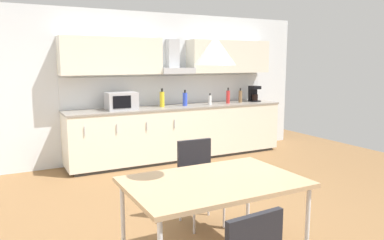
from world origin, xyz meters
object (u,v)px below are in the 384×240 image
(bottle_yellow, at_px, (162,99))
(chair_far_right, at_px, (198,173))
(bottle_red, at_px, (228,97))
(bottle_white, at_px, (210,100))
(bottle_blue, at_px, (185,99))
(microwave, at_px, (121,101))
(dining_table, at_px, (214,185))
(coffee_maker, at_px, (254,94))
(pendant_lamp, at_px, (215,50))
(bottle_brown, at_px, (240,96))

(bottle_yellow, bearing_deg, chair_far_right, -104.91)
(bottle_red, bearing_deg, bottle_white, -179.61)
(bottle_blue, bearing_deg, bottle_yellow, 174.78)
(microwave, height_order, dining_table, microwave)
(bottle_white, bearing_deg, coffee_maker, 3.86)
(bottle_yellow, xyz_separation_m, dining_table, (-0.99, -3.36, -0.36))
(bottle_yellow, xyz_separation_m, chair_far_right, (-0.67, -2.51, -0.53))
(pendant_lamp, bearing_deg, bottle_blue, 67.04)
(bottle_brown, bearing_deg, coffee_maker, 6.48)
(bottle_blue, xyz_separation_m, chair_far_right, (-1.09, -2.48, -0.51))
(bottle_red, bearing_deg, pendant_lamp, -124.71)
(bottle_yellow, xyz_separation_m, pendant_lamp, (-0.99, -3.36, 0.72))
(bottle_white, bearing_deg, bottle_yellow, 175.13)
(bottle_yellow, xyz_separation_m, bottle_brown, (1.58, -0.05, -0.02))
(bottle_white, bearing_deg, bottle_blue, 175.44)
(coffee_maker, bearing_deg, microwave, -179.43)
(bottle_yellow, height_order, bottle_blue, bottle_yellow)
(microwave, distance_m, bottle_yellow, 0.73)
(bottle_brown, bearing_deg, chair_far_right, -132.34)
(bottle_brown, distance_m, pendant_lamp, 4.25)
(microwave, height_order, chair_far_right, microwave)
(bottle_blue, bearing_deg, bottle_white, -4.56)
(coffee_maker, height_order, bottle_white, coffee_maker)
(bottle_brown, relative_size, chair_far_right, 0.31)
(bottle_blue, bearing_deg, bottle_brown, -0.40)
(coffee_maker, relative_size, pendant_lamp, 0.94)
(microwave, height_order, bottle_white, microwave)
(chair_far_right, bearing_deg, dining_table, -110.74)
(dining_table, bearing_deg, microwave, 85.46)
(bottle_brown, xyz_separation_m, pendant_lamp, (-2.57, -3.31, 0.73))
(bottle_yellow, height_order, bottle_brown, bottle_yellow)
(bottle_white, distance_m, pendant_lamp, 3.86)
(bottle_red, distance_m, pendant_lamp, 4.06)
(bottle_blue, height_order, pendant_lamp, pendant_lamp)
(bottle_yellow, relative_size, bottle_white, 1.56)
(bottle_white, distance_m, bottle_blue, 0.48)
(bottle_yellow, distance_m, pendant_lamp, 3.57)
(bottle_red, distance_m, chair_far_right, 3.17)
(bottle_yellow, bearing_deg, bottle_brown, -1.68)
(coffee_maker, xyz_separation_m, bottle_white, (-1.02, -0.07, -0.06))
(bottle_red, distance_m, bottle_blue, 0.87)
(microwave, bearing_deg, chair_far_right, -88.73)
(microwave, height_order, bottle_yellow, bottle_yellow)
(coffee_maker, distance_m, bottle_red, 0.64)
(bottle_white, bearing_deg, chair_far_right, -122.73)
(bottle_blue, relative_size, bottle_brown, 1.02)
(bottle_red, xyz_separation_m, bottle_yellow, (-1.29, 0.07, 0.01))
(bottle_red, height_order, pendant_lamp, pendant_lamp)
(bottle_red, distance_m, dining_table, 4.01)
(microwave, xyz_separation_m, bottle_red, (2.01, -0.04, -0.02))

